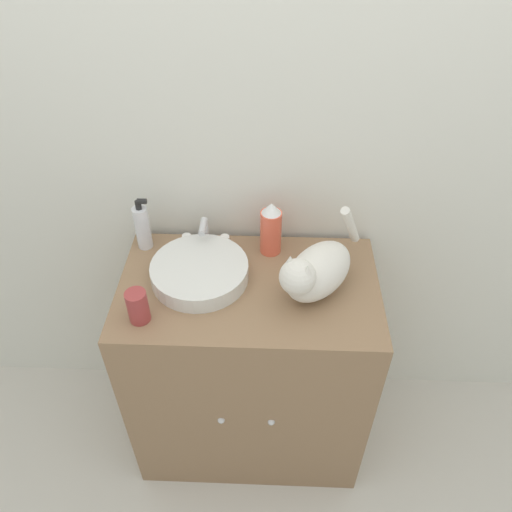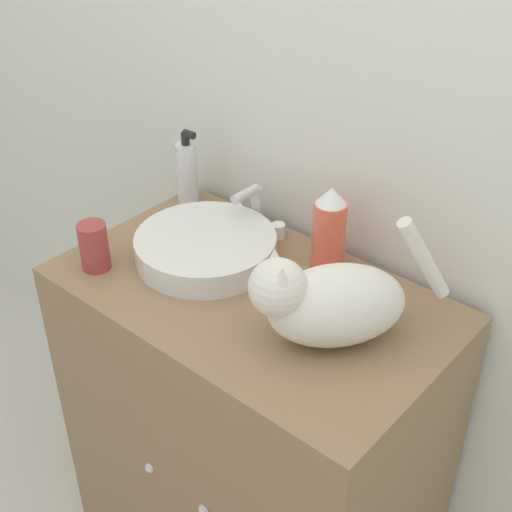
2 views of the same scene
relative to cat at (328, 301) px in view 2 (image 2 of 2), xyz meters
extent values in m
cube|color=silver|center=(-0.20, 0.31, 0.31)|extent=(6.00, 0.05, 2.50)
cube|color=#8C6B4C|center=(-0.20, 0.02, -0.52)|extent=(0.83, 0.49, 0.85)
sphere|color=silver|center=(-0.29, -0.23, -0.47)|extent=(0.02, 0.02, 0.02)
sphere|color=silver|center=(-0.12, -0.23, -0.47)|extent=(0.02, 0.02, 0.02)
cylinder|color=silver|center=(-0.36, 0.05, -0.06)|extent=(0.31, 0.31, 0.06)
cylinder|color=silver|center=(-0.36, 0.22, -0.04)|extent=(0.02, 0.02, 0.11)
cylinder|color=silver|center=(-0.36, 0.18, 0.02)|extent=(0.02, 0.08, 0.02)
cylinder|color=white|center=(-0.43, 0.22, -0.07)|extent=(0.03, 0.03, 0.03)
cylinder|color=white|center=(-0.29, 0.22, -0.07)|extent=(0.03, 0.03, 0.03)
ellipsoid|color=silver|center=(0.01, 0.01, -0.01)|extent=(0.28, 0.30, 0.16)
sphere|color=silver|center=(-0.06, -0.07, 0.04)|extent=(0.15, 0.15, 0.11)
cone|color=silver|center=(-0.08, -0.06, 0.09)|extent=(0.05, 0.05, 0.04)
cone|color=silver|center=(-0.04, -0.09, 0.09)|extent=(0.05, 0.05, 0.04)
cylinder|color=silver|center=(0.11, 0.14, 0.07)|extent=(0.10, 0.11, 0.18)
cylinder|color=silver|center=(-0.57, 0.20, -0.01)|extent=(0.05, 0.05, 0.16)
cylinder|color=black|center=(-0.57, 0.20, 0.08)|extent=(0.02, 0.02, 0.03)
cylinder|color=black|center=(-0.55, 0.20, 0.10)|extent=(0.03, 0.02, 0.02)
cylinder|color=#EF6047|center=(-0.14, 0.19, -0.01)|extent=(0.07, 0.07, 0.16)
cone|color=white|center=(-0.14, 0.19, 0.09)|extent=(0.06, 0.06, 0.04)
cylinder|color=#9E3838|center=(-0.52, -0.13, -0.04)|extent=(0.06, 0.06, 0.11)
camera|label=1|loc=(-0.14, -1.09, 1.02)|focal=35.00mm
camera|label=2|loc=(0.57, -0.86, 0.79)|focal=50.00mm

